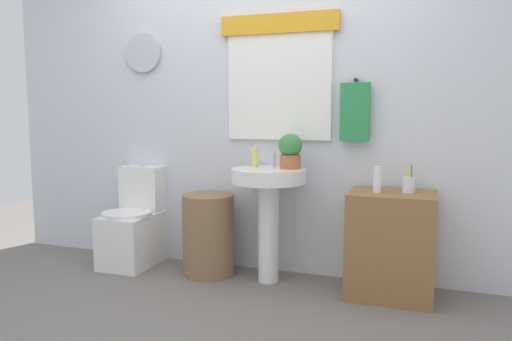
% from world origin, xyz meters
% --- Properties ---
extents(ground_plane, '(8.00, 8.00, 0.00)m').
position_xyz_m(ground_plane, '(0.00, 0.00, 0.00)').
color(ground_plane, slate).
extents(back_wall, '(4.40, 0.18, 2.60)m').
position_xyz_m(back_wall, '(0.00, 1.15, 1.30)').
color(back_wall, silver).
rests_on(back_wall, ground_plane).
extents(toilet, '(0.38, 0.51, 0.79)m').
position_xyz_m(toilet, '(-0.98, 0.89, 0.30)').
color(toilet, white).
rests_on(toilet, ground_plane).
extents(laundry_hamper, '(0.39, 0.39, 0.60)m').
position_xyz_m(laundry_hamper, '(-0.32, 0.85, 0.30)').
color(laundry_hamper, '#846647').
rests_on(laundry_hamper, ground_plane).
extents(pedestal_sink, '(0.53, 0.53, 0.82)m').
position_xyz_m(pedestal_sink, '(0.16, 0.85, 0.62)').
color(pedestal_sink, white).
rests_on(pedestal_sink, ground_plane).
extents(faucet, '(0.03, 0.03, 0.10)m').
position_xyz_m(faucet, '(0.16, 0.97, 0.87)').
color(faucet, silver).
rests_on(faucet, pedestal_sink).
extents(wooden_cabinet, '(0.55, 0.44, 0.69)m').
position_xyz_m(wooden_cabinet, '(1.00, 0.85, 0.35)').
color(wooden_cabinet, olive).
rests_on(wooden_cabinet, ground_plane).
extents(soap_bottle, '(0.05, 0.05, 0.15)m').
position_xyz_m(soap_bottle, '(0.04, 0.90, 0.89)').
color(soap_bottle, '#DBD166').
rests_on(soap_bottle, pedestal_sink).
extents(potted_plant, '(0.17, 0.17, 0.25)m').
position_xyz_m(potted_plant, '(0.30, 0.91, 0.94)').
color(potted_plant, '#AD5B38').
rests_on(potted_plant, pedestal_sink).
extents(lotion_bottle, '(0.05, 0.05, 0.17)m').
position_xyz_m(lotion_bottle, '(0.91, 0.81, 0.78)').
color(lotion_bottle, white).
rests_on(lotion_bottle, wooden_cabinet).
extents(toothbrush_cup, '(0.08, 0.08, 0.18)m').
position_xyz_m(toothbrush_cup, '(1.10, 0.87, 0.75)').
color(toothbrush_cup, silver).
rests_on(toothbrush_cup, wooden_cabinet).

